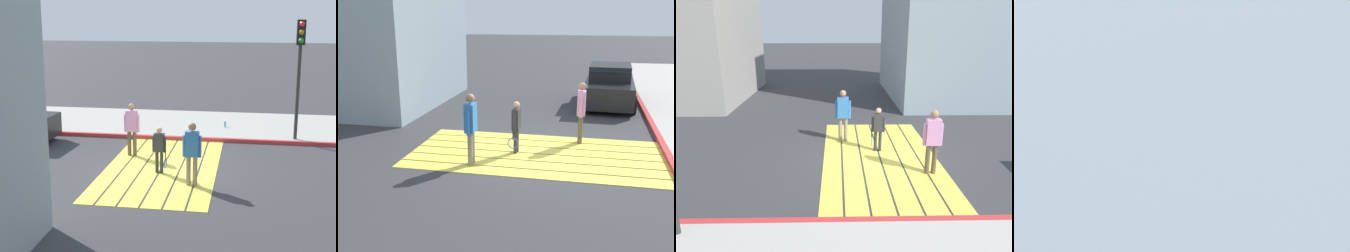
{
  "view_description": "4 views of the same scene",
  "coord_description": "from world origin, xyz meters",
  "views": [
    {
      "loc": [
        13.92,
        2.47,
        4.54
      ],
      "look_at": [
        -0.11,
        0.15,
        1.24
      ],
      "focal_mm": 53.41,
      "sensor_mm": 36.0,
      "label": 1
    },
    {
      "loc": [
        -1.23,
        9.7,
        3.47
      ],
      "look_at": [
        0.74,
        0.27,
        0.78
      ],
      "focal_mm": 43.02,
      "sensor_mm": 36.0,
      "label": 2
    },
    {
      "loc": [
        -8.59,
        1.23,
        3.69
      ],
      "look_at": [
        -0.13,
        1.04,
        1.02
      ],
      "focal_mm": 34.41,
      "sensor_mm": 36.0,
      "label": 3
    },
    {
      "loc": [
        9.52,
        -9.36,
        4.36
      ],
      "look_at": [
        -0.74,
        0.07,
        0.75
      ],
      "focal_mm": 40.9,
      "sensor_mm": 36.0,
      "label": 4
    }
  ],
  "objects": [
    {
      "name": "pedestrian_adult_trailing",
      "position": [
        1.42,
        1.04,
        1.0
      ],
      "size": [
        0.22,
        0.5,
        1.71
      ],
      "color": "gray",
      "rests_on": "ground"
    },
    {
      "name": "curb_painted",
      "position": [
        -3.25,
        0.0,
        0.07
      ],
      "size": [
        0.16,
        40.0,
        0.13
      ],
      "primitive_type": "cube",
      "color": "#BC3333",
      "rests_on": "ground"
    },
    {
      "name": "pedestrian_child_with_racket",
      "position": [
        0.53,
        0.02,
        0.77
      ],
      "size": [
        0.29,
        0.42,
        1.35
      ],
      "color": "#333338",
      "rests_on": "ground"
    },
    {
      "name": "ground_plane",
      "position": [
        0.0,
        0.0,
        0.0
      ],
      "size": [
        120.0,
        120.0,
        0.0
      ],
      "primitive_type": "plane",
      "color": "#38383A"
    },
    {
      "name": "pedestrian_adult_lead",
      "position": [
        -1.05,
        -1.16,
        0.99
      ],
      "size": [
        0.22,
        0.5,
        1.7
      ],
      "color": "brown",
      "rests_on": "ground"
    },
    {
      "name": "crosswalk_stripes",
      "position": [
        0.0,
        0.0,
        0.01
      ],
      "size": [
        6.4,
        3.25,
        0.01
      ],
      "color": "#EAD64C",
      "rests_on": "ground"
    }
  ]
}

